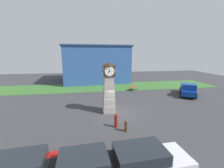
# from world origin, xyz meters

# --- Properties ---
(ground_plane) EXTENTS (66.81, 66.81, 0.00)m
(ground_plane) POSITION_xyz_m (0.00, 0.00, 0.00)
(ground_plane) COLOR #38383A
(clock_tower) EXTENTS (1.45, 1.47, 5.17)m
(clock_tower) POSITION_xyz_m (-1.01, 0.44, 2.56)
(clock_tower) COLOR #9D988E
(clock_tower) RESTS_ON ground_plane
(bollard_near_tower) EXTENTS (0.27, 0.27, 0.94)m
(bollard_near_tower) POSITION_xyz_m (-0.21, -3.74, 0.48)
(bollard_near_tower) COLOR brown
(bollard_near_tower) RESTS_ON ground_plane
(bollard_mid_row) EXTENTS (0.31, 0.31, 1.18)m
(bollard_mid_row) POSITION_xyz_m (-0.87, -2.93, 0.60)
(bollard_mid_row) COLOR maroon
(bollard_mid_row) RESTS_ON ground_plane
(car_by_building) EXTENTS (4.65, 2.20, 1.50)m
(car_by_building) POSITION_xyz_m (-0.38, -8.01, 0.77)
(car_by_building) COLOR silver
(car_by_building) RESTS_ON ground_plane
(pickup_truck) EXTENTS (4.32, 5.33, 1.85)m
(pickup_truck) POSITION_xyz_m (11.32, 4.97, 0.93)
(pickup_truck) COLOR navy
(pickup_truck) RESTS_ON ground_plane
(bench) EXTENTS (1.55, 1.45, 0.90)m
(bench) POSITION_xyz_m (4.26, 8.98, 0.52)
(bench) COLOR brown
(bench) RESTS_ON ground_plane
(pedestrian_crossing_lot) EXTENTS (0.47, 0.41, 1.58)m
(pedestrian_crossing_lot) POSITION_xyz_m (0.54, 8.25, 0.90)
(pedestrian_crossing_lot) COLOR gold
(pedestrian_crossing_lot) RESTS_ON ground_plane
(warehouse_blue_far) EXTENTS (14.45, 12.83, 7.61)m
(warehouse_blue_far) POSITION_xyz_m (-1.55, 19.37, 3.81)
(warehouse_blue_far) COLOR #2D5193
(warehouse_blue_far) RESTS_ON ground_plane
(grass_verge_far) EXTENTS (40.09, 6.95, 0.04)m
(grass_verge_far) POSITION_xyz_m (0.12, 12.25, 0.02)
(grass_verge_far) COLOR #386B2D
(grass_verge_far) RESTS_ON ground_plane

